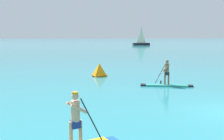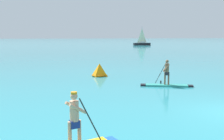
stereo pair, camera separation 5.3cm
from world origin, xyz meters
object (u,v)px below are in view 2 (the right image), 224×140
at_px(sailboat_right_horizon, 142,43).
at_px(paddleboarder_near_left, 75,140).
at_px(paddleboarder_mid_center, 166,81).
at_px(race_marker_buoy, 100,71).

bearing_deg(sailboat_right_horizon, paddleboarder_near_left, -108.95).
height_order(paddleboarder_mid_center, sailboat_right_horizon, sailboat_right_horizon).
bearing_deg(paddleboarder_near_left, paddleboarder_mid_center, 33.84).
bearing_deg(race_marker_buoy, sailboat_right_horizon, 71.04).
bearing_deg(paddleboarder_mid_center, paddleboarder_near_left, 72.14).
bearing_deg(race_marker_buoy, paddleboarder_mid_center, -53.23).
distance_m(paddleboarder_mid_center, sailboat_right_horizon, 68.50).
height_order(race_marker_buoy, sailboat_right_horizon, sailboat_right_horizon).
xyz_separation_m(paddleboarder_near_left, race_marker_buoy, (2.47, 14.20, 0.10)).
xyz_separation_m(paddleboarder_mid_center, race_marker_buoy, (-3.80, 5.08, 0.10)).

